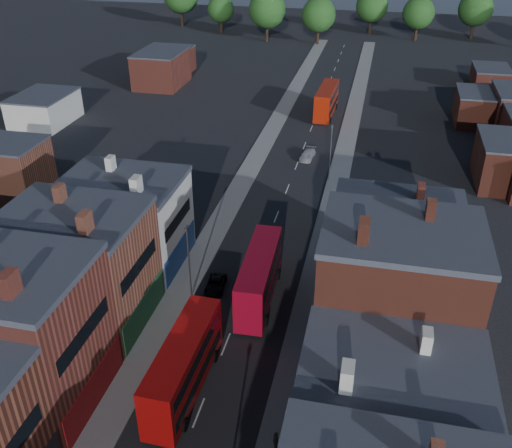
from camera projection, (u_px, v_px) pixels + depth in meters
The scene contains 10 objects.
pavement_west at pixel (230, 204), 74.17m from camera, with size 3.00×200.00×0.12m, color gray.
pavement_east at pixel (330, 214), 71.71m from camera, with size 3.00×200.00×0.12m, color gray.
lamp_post_2 at pixel (189, 257), 54.70m from camera, with size 0.25×0.70×8.12m.
lamp_post_3 at pixel (331, 149), 78.09m from camera, with size 0.25×0.70×8.12m.
bus_0 at pixel (184, 365), 44.92m from camera, with size 3.19×11.81×5.08m.
bus_1 at pixel (259, 276), 55.34m from camera, with size 3.34×11.92×5.11m.
bus_2 at pixel (326, 100), 102.93m from camera, with size 3.38×12.09×5.18m.
car_2 at pixel (215, 284), 57.96m from camera, with size 1.81×3.92×1.09m, color black.
car_3 at pixel (308, 155), 86.79m from camera, with size 1.78×4.39×1.27m, color #B8B8B8.
ped_3 at pixel (276, 441), 40.76m from camera, with size 1.01×0.46×1.72m, color #5C554F.
Camera 1 is at (11.14, -13.26, 34.80)m, focal length 40.00 mm.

